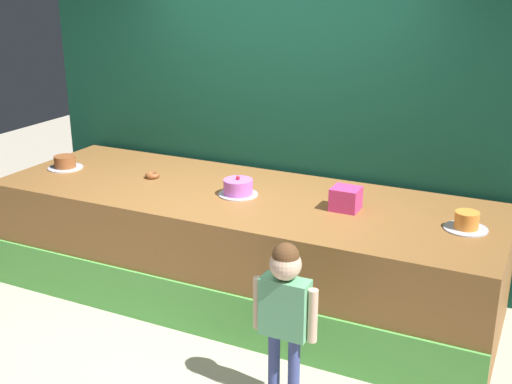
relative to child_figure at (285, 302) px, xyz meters
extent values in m
plane|color=#BCB29E|center=(-0.85, 0.42, -0.68)|extent=(12.00, 12.00, 0.00)
cube|color=brown|center=(-0.85, 1.09, -0.24)|extent=(3.92, 1.33, 0.87)
cube|color=#59B24C|center=(-0.85, 0.41, -0.48)|extent=(3.92, 0.02, 0.39)
cube|color=#144C38|center=(-0.85, 1.85, 0.73)|extent=(4.58, 0.08, 2.80)
cylinder|color=#3F4C8C|center=(-0.06, 0.00, -0.44)|extent=(0.07, 0.07, 0.46)
cylinder|color=#3F4C8C|center=(0.06, 0.00, -0.44)|extent=(0.07, 0.07, 0.46)
cube|color=#66B27F|center=(0.00, 0.00, -0.03)|extent=(0.29, 0.13, 0.36)
cylinder|color=beige|center=(-0.17, 0.00, -0.05)|extent=(0.06, 0.06, 0.33)
cylinder|color=beige|center=(0.17, 0.00, -0.05)|extent=(0.06, 0.06, 0.33)
sphere|color=beige|center=(0.00, 0.00, 0.24)|extent=(0.19, 0.19, 0.19)
sphere|color=brown|center=(0.00, 0.00, 0.29)|extent=(0.16, 0.16, 0.16)
cube|color=#E13881|center=(-0.01, 1.10, 0.28)|extent=(0.20, 0.18, 0.16)
torus|color=brown|center=(-1.68, 1.12, 0.22)|extent=(0.12, 0.12, 0.04)
cylinder|color=silver|center=(-2.51, 1.02, 0.20)|extent=(0.30, 0.30, 0.01)
cylinder|color=brown|center=(-2.51, 1.02, 0.26)|extent=(0.18, 0.18, 0.10)
cylinder|color=silver|center=(-0.85, 1.05, 0.20)|extent=(0.30, 0.30, 0.01)
cylinder|color=#CC66D8|center=(-0.85, 1.05, 0.27)|extent=(0.22, 0.22, 0.11)
sphere|color=red|center=(-0.85, 1.05, 0.34)|extent=(0.03, 0.03, 0.03)
cylinder|color=silver|center=(0.82, 1.09, 0.20)|extent=(0.29, 0.29, 0.01)
cylinder|color=orange|center=(0.82, 1.09, 0.27)|extent=(0.16, 0.16, 0.11)
camera|label=1|loc=(1.28, -3.03, 1.80)|focal=44.92mm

